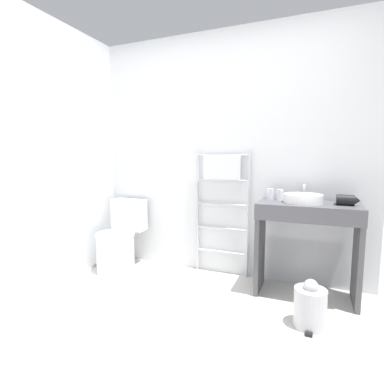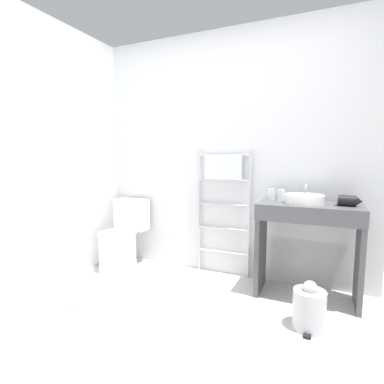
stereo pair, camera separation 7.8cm
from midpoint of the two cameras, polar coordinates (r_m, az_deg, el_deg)
The scene contains 13 objects.
ground_plane at distance 2.11m, azimuth -8.03°, elevation -28.87°, with size 12.00×12.00×0.00m, color silver.
wall_back at distance 3.15m, azimuth 6.94°, elevation 6.92°, with size 2.93×0.12×2.47m, color silver.
wall_side at distance 3.20m, azimuth -22.86°, elevation 6.43°, with size 0.12×2.22×2.47m, color silver.
toilet at distance 3.39m, azimuth -12.62°, elevation -9.12°, with size 0.41×0.57×0.75m.
towel_radiator at distance 3.05m, azimuth 6.72°, elevation 1.28°, with size 0.56×0.06×1.29m.
vanity_counter at distance 2.77m, azimuth 21.97°, elevation -7.76°, with size 0.84×0.44×0.83m.
sink_basin at distance 2.72m, azimuth 21.35°, elevation -1.19°, with size 0.32×0.32×0.08m.
faucet at distance 2.89m, azimuth 21.56°, elevation 0.29°, with size 0.02×0.10×0.14m.
cup_near_wall at distance 2.88m, azimuth 15.65°, elevation -0.37°, with size 0.06×0.06×0.10m.
cup_near_edge at distance 2.81m, azimuth 17.39°, elevation -0.59°, with size 0.06×0.06×0.10m.
hair_dryer at distance 2.73m, azimuth 28.33°, elevation -1.43°, with size 0.18×0.17×0.09m.
trash_bin at distance 2.45m, azimuth 22.32°, elevation -19.80°, with size 0.23×0.26×0.36m.
bath_mat at distance 3.01m, azimuth -21.23°, elevation -17.63°, with size 0.56×0.36×0.01m, color #B2BCCC.
Camera 2 is at (0.96, -1.43, 1.23)m, focal length 28.00 mm.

